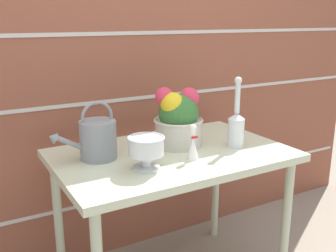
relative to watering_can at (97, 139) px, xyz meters
The scene contains 7 objects.
brick_wall 0.59m from the watering_can, 50.03° to the left, with size 3.60×0.08×2.20m.
patio_table 0.39m from the watering_can, 14.58° to the right, with size 1.11×0.71×0.74m.
watering_can is the anchor object (origin of this frame).
crystal_pedestal_bowl 0.26m from the watering_can, 59.60° to the right, with size 0.16×0.16×0.14m.
flower_planter 0.42m from the watering_can, ahead, with size 0.25×0.25×0.30m.
glass_decanter 0.68m from the watering_can, 14.84° to the right, with size 0.08×0.08×0.35m.
figurine_vase 0.43m from the watering_can, 30.87° to the right, with size 0.06×0.06×0.16m.
Camera 1 is at (-0.90, -1.54, 1.36)m, focal length 42.00 mm.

